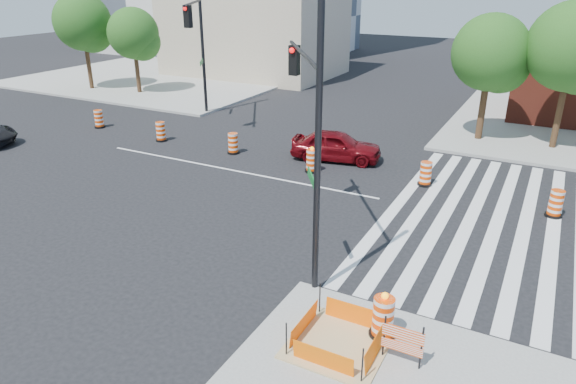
# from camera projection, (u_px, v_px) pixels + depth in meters

# --- Properties ---
(ground) EXTENTS (120.00, 120.00, 0.00)m
(ground) POSITION_uv_depth(u_px,v_px,m) (231.00, 170.00, 23.27)
(ground) COLOR black
(ground) RESTS_ON ground
(sidewalk_nw) EXTENTS (22.00, 22.00, 0.15)m
(sidewalk_nw) POSITION_uv_depth(u_px,v_px,m) (175.00, 74.00, 45.67)
(sidewalk_nw) COLOR gray
(sidewalk_nw) RESTS_ON ground
(crosswalk_east) EXTENTS (6.75, 13.50, 0.01)m
(crosswalk_east) POSITION_uv_depth(u_px,v_px,m) (484.00, 219.00, 18.55)
(crosswalk_east) COLOR silver
(crosswalk_east) RESTS_ON ground
(lane_centerline) EXTENTS (14.00, 0.12, 0.01)m
(lane_centerline) POSITION_uv_depth(u_px,v_px,m) (231.00, 170.00, 23.27)
(lane_centerline) COLOR silver
(lane_centerline) RESTS_ON ground
(excavation_pit) EXTENTS (2.20, 2.20, 0.90)m
(excavation_pit) POSITION_uv_depth(u_px,v_px,m) (338.00, 342.00, 11.98)
(excavation_pit) COLOR tan
(excavation_pit) RESTS_ON ground
(beige_midrise) EXTENTS (14.00, 10.00, 10.00)m
(beige_midrise) POSITION_uv_depth(u_px,v_px,m) (255.00, 15.00, 44.43)
(beige_midrise) COLOR tan
(beige_midrise) RESTS_ON ground
(red_coupe) EXTENTS (4.49, 2.55, 1.44)m
(red_coupe) POSITION_uv_depth(u_px,v_px,m) (336.00, 146.00, 24.28)
(red_coupe) COLOR #5D080D
(red_coupe) RESTS_ON ground
(signal_pole_se) EXTENTS (3.36, 4.86, 7.65)m
(signal_pole_se) POSITION_uv_depth(u_px,v_px,m) (309.00, 112.00, 13.98)
(signal_pole_se) COLOR black
(signal_pole_se) RESTS_ON ground
(signal_pole_nw) EXTENTS (3.42, 5.69, 8.60)m
(signal_pole_nw) POSITION_uv_depth(u_px,v_px,m) (198.00, 31.00, 29.24)
(signal_pole_nw) COLOR black
(signal_pole_nw) RESTS_ON ground
(pit_drum) EXTENTS (0.63, 0.63, 1.24)m
(pit_drum) POSITION_uv_depth(u_px,v_px,m) (383.00, 319.00, 12.08)
(pit_drum) COLOR black
(pit_drum) RESTS_ON ground
(barricade) EXTENTS (0.93, 0.05, 1.10)m
(barricade) POSITION_uv_depth(u_px,v_px,m) (403.00, 340.00, 11.23)
(barricade) COLOR #E74004
(barricade) RESTS_ON ground
(tree_north_a) EXTENTS (4.19, 4.19, 7.12)m
(tree_north_a) POSITION_uv_depth(u_px,v_px,m) (84.00, 25.00, 37.91)
(tree_north_a) COLOR #382314
(tree_north_a) RESTS_ON ground
(tree_north_b) EXTENTS (3.63, 3.63, 6.17)m
(tree_north_b) POSITION_uv_depth(u_px,v_px,m) (134.00, 36.00, 36.80)
(tree_north_b) COLOR #382314
(tree_north_b) RESTS_ON ground
(tree_north_c) EXTENTS (3.87, 3.84, 6.52)m
(tree_north_c) POSITION_uv_depth(u_px,v_px,m) (491.00, 57.00, 25.75)
(tree_north_c) COLOR #382314
(tree_north_c) RESTS_ON ground
(tree_north_d) EXTENTS (4.24, 4.24, 7.20)m
(tree_north_d) POSITION_uv_depth(u_px,v_px,m) (573.00, 52.00, 24.16)
(tree_north_d) COLOR #382314
(tree_north_d) RESTS_ON ground
(median_drum_0) EXTENTS (0.60, 0.60, 1.02)m
(median_drum_0) POSITION_uv_depth(u_px,v_px,m) (99.00, 119.00, 29.65)
(median_drum_0) COLOR black
(median_drum_0) RESTS_ON ground
(median_drum_1) EXTENTS (0.60, 0.60, 1.02)m
(median_drum_1) POSITION_uv_depth(u_px,v_px,m) (161.00, 132.00, 27.23)
(median_drum_1) COLOR black
(median_drum_1) RESTS_ON ground
(median_drum_2) EXTENTS (0.60, 0.60, 1.02)m
(median_drum_2) POSITION_uv_depth(u_px,v_px,m) (233.00, 144.00, 25.30)
(median_drum_2) COLOR black
(median_drum_2) RESTS_ON ground
(median_drum_3) EXTENTS (0.60, 0.60, 1.18)m
(median_drum_3) POSITION_uv_depth(u_px,v_px,m) (312.00, 161.00, 22.89)
(median_drum_3) COLOR black
(median_drum_3) RESTS_ON ground
(median_drum_4) EXTENTS (0.60, 0.60, 1.02)m
(median_drum_4) POSITION_uv_depth(u_px,v_px,m) (426.00, 174.00, 21.41)
(median_drum_4) COLOR black
(median_drum_4) RESTS_ON ground
(median_drum_5) EXTENTS (0.60, 0.60, 1.02)m
(median_drum_5) POSITION_uv_depth(u_px,v_px,m) (556.00, 204.00, 18.59)
(median_drum_5) COLOR black
(median_drum_5) RESTS_ON ground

